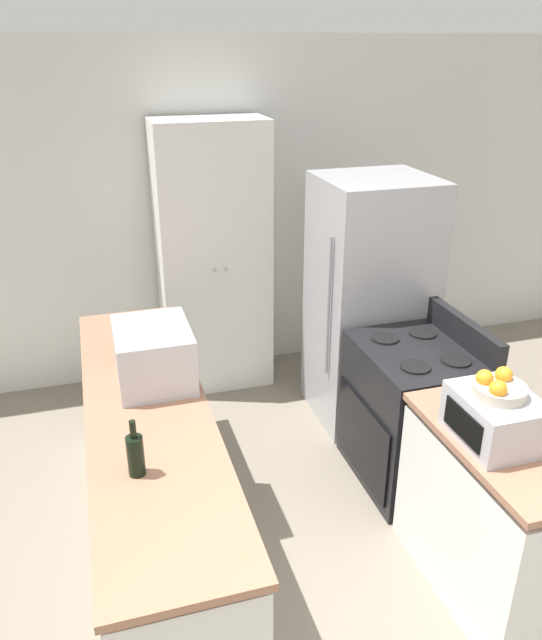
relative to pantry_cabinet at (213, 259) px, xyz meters
name	(u,v)px	position (x,y,z in m)	size (l,w,h in m)	color
wall_back	(215,215)	(0.08, 0.28, 0.27)	(7.00, 0.06, 2.60)	silver
counter_left	(154,482)	(-0.71, -1.74, -0.60)	(0.60, 2.47, 0.89)	silver
counter_right	(499,516)	(0.87, -2.48, -0.60)	(0.60, 0.99, 0.89)	silver
pantry_cabinet	(213,259)	(0.00, 0.00, 0.00)	(0.82, 0.49, 2.06)	silver
stove	(412,413)	(0.90, -1.57, -0.58)	(0.66, 0.79, 1.05)	black
refrigerator	(369,303)	(0.94, -0.78, -0.16)	(0.76, 0.71, 1.75)	#A3A3A8
microwave	(154,355)	(-0.63, -1.48, 0.02)	(0.39, 0.48, 0.31)	#B2B2B7
wine_bottle	(136,454)	(-0.80, -2.25, -0.04)	(0.07, 0.07, 0.26)	black
toaster_oven	(495,418)	(0.77, -2.47, -0.02)	(0.33, 0.40, 0.23)	#B2B2B7
fruit_bowl	(498,387)	(0.76, -2.45, 0.13)	(0.24, 0.24, 0.11)	#B2A893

